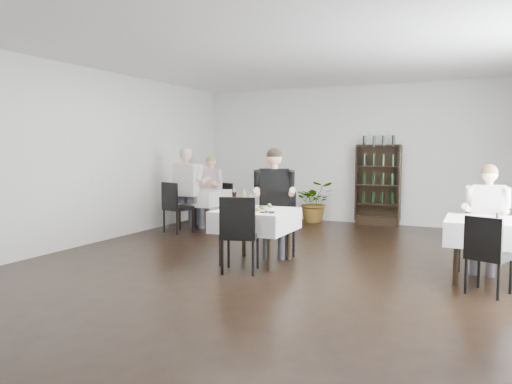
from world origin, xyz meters
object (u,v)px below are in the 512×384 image
at_px(main_table, 256,220).
at_px(potted_tree, 315,202).
at_px(diner_main, 274,193).
at_px(wine_shelf, 378,186).

bearing_deg(main_table, potted_tree, 96.15).
xyz_separation_m(main_table, diner_main, (0.03, 0.62, 0.33)).
distance_m(wine_shelf, diner_main, 3.79).
distance_m(wine_shelf, potted_tree, 1.41).
xyz_separation_m(wine_shelf, potted_tree, (-1.35, -0.15, -0.39)).
bearing_deg(main_table, diner_main, 87.44).
bearing_deg(potted_tree, wine_shelf, 6.42).
xyz_separation_m(main_table, potted_tree, (-0.45, 4.16, -0.16)).
height_order(wine_shelf, diner_main, wine_shelf).
relative_size(main_table, diner_main, 0.63).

